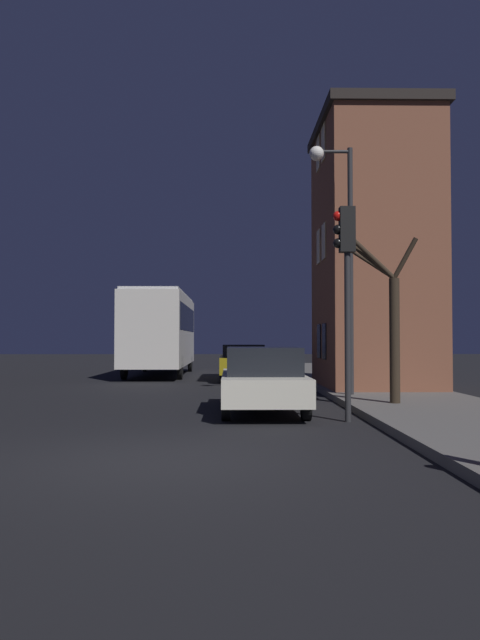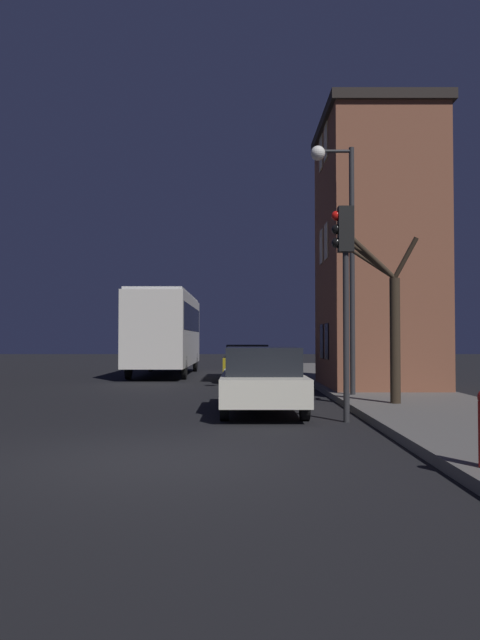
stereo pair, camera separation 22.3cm
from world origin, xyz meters
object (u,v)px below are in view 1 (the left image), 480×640
Objects in this scene: streetlamp at (339,230)px; bare_tree at (390,318)px; car_mid_lane at (243,361)px; traffic_light at (346,267)px; bus at (161,327)px; car_near_lane at (262,378)px.

bare_tree is at bearing -70.89° from streetlamp.
streetlamp is at bearing -73.12° from car_mid_lane.
streetlamp reaches higher than traffic_light.
bare_tree is 10.77m from car_mid_lane.
streetlamp is at bearing -62.79° from bus.
bus is at bearing 108.65° from traffic_light.
traffic_light is 0.92× the size of car_near_lane.
car_near_lane is (-2.20, -2.62, -3.80)m from streetlamp.
car_near_lane is at bearing -172.25° from bare_tree.
bus is 2.06× the size of car_mid_lane.
bus is (-6.85, 14.04, 0.06)m from bare_tree.
bare_tree is 0.41× the size of bus.
streetlamp is 9.16m from car_mid_lane.
traffic_light is at bearing -47.02° from car_near_lane.
traffic_light is 2.68m from bare_tree.
bus reaches higher than car_near_lane.
bus is at bearing 105.02° from car_near_lane.
traffic_light is 12.61m from car_mid_lane.
bare_tree is 0.84× the size of car_mid_lane.
traffic_light is 1.09× the size of bare_tree.
streetlamp is 1.70× the size of bare_tree.
streetlamp is at bearing 49.90° from car_near_lane.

